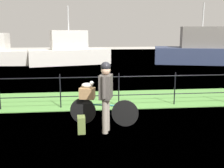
# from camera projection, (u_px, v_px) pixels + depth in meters

# --- Properties ---
(ground_plane) EXTENTS (60.00, 60.00, 0.00)m
(ground_plane) POSITION_uv_depth(u_px,v_px,m) (129.00, 129.00, 6.58)
(ground_plane) COLOR #B2ADA3
(grass_strip) EXTENTS (27.00, 2.40, 0.03)m
(grass_strip) POSITION_uv_depth(u_px,v_px,m) (116.00, 99.00, 9.32)
(grass_strip) COLOR #569342
(grass_strip) RESTS_ON ground
(harbor_water) EXTENTS (30.00, 30.00, 0.00)m
(harbor_water) POSITION_uv_depth(u_px,v_px,m) (101.00, 67.00, 17.09)
(harbor_water) COLOR #426684
(harbor_water) RESTS_ON ground
(iron_fence) EXTENTS (18.04, 0.04, 1.07)m
(iron_fence) POSITION_uv_depth(u_px,v_px,m) (119.00, 88.00, 8.36)
(iron_fence) COLOR black
(iron_fence) RESTS_ON ground
(bicycle_main) EXTENTS (1.71, 0.53, 0.68)m
(bicycle_main) POSITION_uv_depth(u_px,v_px,m) (103.00, 111.00, 6.82)
(bicycle_main) COLOR black
(bicycle_main) RESTS_ON ground
(wooden_crate) EXTENTS (0.43, 0.35, 0.28)m
(wooden_crate) POSITION_uv_depth(u_px,v_px,m) (87.00, 93.00, 6.80)
(wooden_crate) COLOR #A87F51
(wooden_crate) RESTS_ON bicycle_main
(terrier_dog) EXTENTS (0.32, 0.21, 0.18)m
(terrier_dog) POSITION_uv_depth(u_px,v_px,m) (88.00, 85.00, 6.75)
(terrier_dog) COLOR silver
(terrier_dog) RESTS_ON wooden_crate
(cyclist_person) EXTENTS (0.36, 0.52, 1.68)m
(cyclist_person) POSITION_uv_depth(u_px,v_px,m) (106.00, 91.00, 6.22)
(cyclist_person) COLOR gray
(cyclist_person) RESTS_ON ground
(backpack_on_paving) EXTENTS (0.19, 0.29, 0.40)m
(backpack_on_paving) POSITION_uv_depth(u_px,v_px,m) (81.00, 125.00, 6.32)
(backpack_on_paving) COLOR olive
(backpack_on_paving) RESTS_ON ground
(moored_boat_near) EXTENTS (6.73, 3.86, 4.16)m
(moored_boat_near) POSITION_uv_depth(u_px,v_px,m) (201.00, 50.00, 18.83)
(moored_boat_near) COLOR #2D3856
(moored_boat_near) RESTS_ON ground
(moored_boat_mid) EXTENTS (5.74, 3.07, 3.91)m
(moored_boat_mid) POSITION_uv_depth(u_px,v_px,m) (69.00, 52.00, 18.51)
(moored_boat_mid) COLOR silver
(moored_boat_mid) RESTS_ON ground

